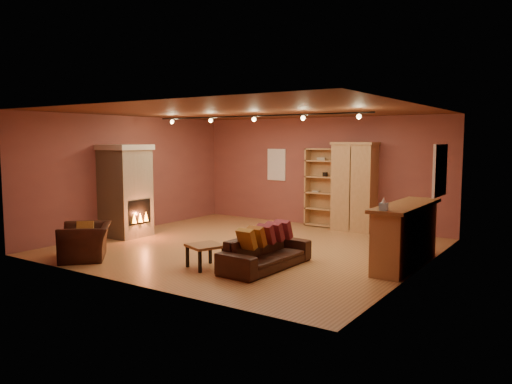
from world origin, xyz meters
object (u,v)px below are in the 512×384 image
Objects in this scene: bookcase at (322,187)px; fireplace at (126,191)px; armoire at (354,187)px; coffee_table at (205,248)px; bar_counter at (406,234)px; armchair at (85,236)px; loveseat at (266,246)px.

fireplace is at bearing -130.27° from bookcase.
armoire is 3.05× the size of coffee_table.
coffee_table is at bearing -20.10° from fireplace.
armoire is (0.96, -0.17, 0.07)m from bookcase.
bookcase is at bearing 136.72° from bar_counter.
bookcase is 0.98m from armoire.
bar_counter reaches higher than armchair.
bookcase is 4.57m from loveseat.
coffee_table is (0.22, -4.98, -0.67)m from bookcase.
coffee_table is at bearing 126.55° from loveseat.
coffee_table is (3.39, -1.24, -0.70)m from fireplace.
bookcase is 1.71× the size of armchair.
loveseat is 2.69× the size of coffee_table.
armoire reaches higher than bookcase.
armchair is (-3.17, -1.32, 0.05)m from loveseat.
loveseat is (0.14, -4.23, -0.70)m from armoire.
loveseat is (4.27, -0.65, -0.67)m from fireplace.
armoire is at bearing 4.42° from loveseat.
fireplace is 1.80× the size of armchair.
bar_counter reaches higher than coffee_table.
bookcase reaches higher than bar_counter.
bar_counter is at bearing -43.28° from bookcase.
armoire reaches higher than fireplace.
loveseat reaches higher than coffee_table.
armchair is at bearing -60.86° from fireplace.
bookcase is 4.24m from bar_counter.
loveseat is at bearing -8.67° from fireplace.
armoire is at bearing 127.81° from bar_counter.
fireplace is 2.97× the size of coffee_table.
armchair is at bearing -118.63° from armoire.
bar_counter is at bearing 7.77° from fireplace.
armchair is at bearing -162.31° from coffee_table.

